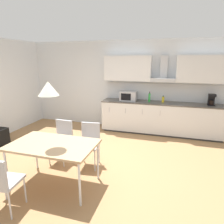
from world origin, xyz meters
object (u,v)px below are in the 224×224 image
at_px(bottle_yellow, 163,99).
at_px(microwave, 128,96).
at_px(chair_near_left, 0,180).
at_px(chair_far_left, 62,137).
at_px(pendant_lamp, 48,89).
at_px(chair_far_right, 90,140).
at_px(coffee_maker, 211,100).
at_px(dining_table, 53,146).
at_px(bottle_green, 149,97).

bearing_deg(bottle_yellow, microwave, -177.40).
bearing_deg(chair_near_left, chair_far_left, 90.16).
relative_size(microwave, chair_far_left, 0.55).
bearing_deg(pendant_lamp, chair_far_right, 69.12).
bearing_deg(coffee_maker, dining_table, -132.60).
distance_m(dining_table, chair_far_left, 0.89).
bearing_deg(chair_near_left, bottle_green, 68.66).
xyz_separation_m(dining_table, chair_near_left, (-0.31, -0.81, -0.17)).
distance_m(bottle_green, pendant_lamp, 3.40).
bearing_deg(chair_far_left, microwave, 67.84).
distance_m(coffee_maker, chair_near_left, 5.07).
bearing_deg(bottle_yellow, pendant_lamp, -117.24).
relative_size(bottle_green, chair_far_right, 0.33).
xyz_separation_m(bottle_green, bottle_yellow, (0.39, 0.02, -0.04)).
height_order(coffee_maker, bottle_green, coffee_maker).
bearing_deg(bottle_green, pendant_lamp, -111.45).
distance_m(coffee_maker, bottle_yellow, 1.25).
distance_m(microwave, bottle_yellow, 1.00).
bearing_deg(microwave, chair_far_left, -112.16).
xyz_separation_m(microwave, pendant_lamp, (-0.61, -3.09, 0.61)).
distance_m(chair_near_left, pendant_lamp, 1.43).
relative_size(coffee_maker, pendant_lamp, 0.94).
height_order(coffee_maker, chair_far_left, coffee_maker).
height_order(chair_far_right, pendant_lamp, pendant_lamp).
distance_m(bottle_yellow, chair_near_left, 4.41).
bearing_deg(microwave, bottle_green, 2.61).
relative_size(bottle_yellow, chair_far_right, 0.22).
xyz_separation_m(dining_table, chair_far_right, (0.31, 0.81, -0.17)).
bearing_deg(chair_far_left, dining_table, -68.84).
distance_m(bottle_yellow, pendant_lamp, 3.58).
xyz_separation_m(microwave, chair_far_right, (-0.30, -2.27, -0.53)).
height_order(bottle_green, pendant_lamp, pendant_lamp).
relative_size(bottle_yellow, dining_table, 0.14).
height_order(microwave, dining_table, microwave).
distance_m(microwave, chair_far_left, 2.51).
xyz_separation_m(dining_table, chair_far_left, (-0.31, 0.81, -0.17)).
bearing_deg(bottle_green, chair_far_right, -111.65).
distance_m(chair_far_left, pendant_lamp, 1.43).
distance_m(microwave, chair_near_left, 4.04).
relative_size(microwave, pendant_lamp, 1.50).
distance_m(chair_near_left, chair_far_left, 1.62).
relative_size(dining_table, chair_far_right, 1.63).
bearing_deg(bottle_green, chair_near_left, -111.34).
relative_size(bottle_green, chair_near_left, 0.33).
relative_size(coffee_maker, chair_near_left, 0.34).
distance_m(chair_near_left, chair_far_right, 1.74).
relative_size(coffee_maker, bottle_green, 1.04).
xyz_separation_m(dining_table, pendant_lamp, (0.00, 0.00, 0.96)).
bearing_deg(chair_far_right, coffee_maker, 42.03).
bearing_deg(coffee_maker, pendant_lamp, -132.60).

